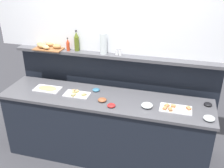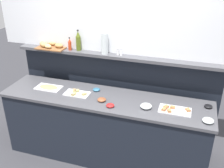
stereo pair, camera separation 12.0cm
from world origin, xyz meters
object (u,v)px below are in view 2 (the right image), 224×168
cold_cuts_platter (49,87)px  hot_sauce_bottle (70,45)px  condiment_bowl_red (96,90)px  salt_shaker (118,52)px  glass_bowl_medium (208,121)px  pepper_shaker (121,52)px  glass_bowl_large (146,106)px  condiment_bowl_teal (110,105)px  water_carafe (105,43)px  sandwich_platter_side (174,110)px  condiment_bowl_cream (208,106)px  olive_oil_bottle (78,41)px  sandwich_platter_front (77,93)px  condiment_bowl_dark (102,100)px  bread_basket (50,45)px

cold_cuts_platter → hot_sauce_bottle: bearing=68.2°
condiment_bowl_red → salt_shaker: salt_shaker is taller
glass_bowl_medium → hot_sauce_bottle: 1.98m
pepper_shaker → cold_cuts_platter: bearing=-155.8°
glass_bowl_large → condiment_bowl_teal: (-0.40, -0.09, -0.01)m
condiment_bowl_red → water_carafe: 0.60m
sandwich_platter_side → condiment_bowl_cream: (0.37, 0.19, 0.01)m
olive_oil_bottle → water_carafe: size_ratio=1.02×
glass_bowl_large → hot_sauce_bottle: bearing=156.8°
cold_cuts_platter → salt_shaker: size_ratio=3.89×
sandwich_platter_side → condiment_bowl_cream: 0.41m
water_carafe → sandwich_platter_side: bearing=-25.3°
pepper_shaker → water_carafe: water_carafe is taller
sandwich_platter_side → cold_cuts_platter: 1.62m
sandwich_platter_front → pepper_shaker: 0.76m
sandwich_platter_side → pepper_shaker: pepper_shaker is taller
hot_sauce_bottle → water_carafe: size_ratio=0.65×
salt_shaker → pepper_shaker: 0.04m
sandwich_platter_side → glass_bowl_large: glass_bowl_large is taller
condiment_bowl_teal → water_carafe: (-0.27, 0.60, 0.53)m
sandwich_platter_side → condiment_bowl_dark: bearing=-177.2°
condiment_bowl_dark → hot_sauce_bottle: hot_sauce_bottle is taller
sandwich_platter_front → condiment_bowl_teal: 0.52m
condiment_bowl_cream → condiment_bowl_dark: condiment_bowl_dark is taller
condiment_bowl_red → condiment_bowl_cream: size_ratio=1.00×
condiment_bowl_dark → salt_shaker: bearing=84.9°
sandwich_platter_front → glass_bowl_large: glass_bowl_large is taller
condiment_bowl_dark → condiment_bowl_red: bearing=124.0°
glass_bowl_medium → condiment_bowl_cream: glass_bowl_medium is taller
condiment_bowl_red → glass_bowl_medium: bearing=-13.2°
cold_cuts_platter → condiment_bowl_teal: bearing=-12.7°
sandwich_platter_side → salt_shaker: salt_shaker is taller
condiment_bowl_cream → condiment_bowl_dark: 1.23m
condiment_bowl_cream → salt_shaker: size_ratio=1.07×
cold_cuts_platter → hot_sauce_bottle: (0.15, 0.39, 0.48)m
glass_bowl_large → bread_basket: size_ratio=0.31×
sandwich_platter_side → glass_bowl_large: size_ratio=2.70×
glass_bowl_large → condiment_bowl_red: bearing=161.5°
salt_shaker → pepper_shaker: size_ratio=1.00×
glass_bowl_large → glass_bowl_medium: (0.67, -0.09, -0.00)m
condiment_bowl_teal → sandwich_platter_side: bearing=10.9°
hot_sauce_bottle → glass_bowl_medium: bearing=-17.7°
cold_cuts_platter → bread_basket: (-0.15, 0.39, 0.44)m
glass_bowl_medium → condiment_bowl_teal: glass_bowl_medium is taller
glass_bowl_large → salt_shaker: (-0.49, 0.50, 0.43)m
condiment_bowl_cream → glass_bowl_large: bearing=-161.4°
condiment_bowl_teal → olive_oil_bottle: size_ratio=0.35×
sandwich_platter_front → condiment_bowl_dark: same height
condiment_bowl_dark → water_carafe: size_ratio=0.39×
cold_cuts_platter → salt_shaker: (0.83, 0.39, 0.45)m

